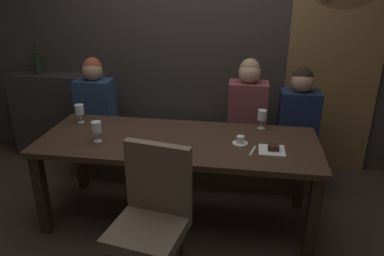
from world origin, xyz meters
The scene contains 18 objects.
ground centered at (0.00, 0.00, 0.00)m, with size 9.00×9.00×0.00m, color #382D26.
back_wall_tiled centered at (0.00, 1.22, 1.50)m, with size 6.00×0.12×3.00m, color #383330.
arched_door centered at (1.35, 1.15, 1.36)m, with size 0.90×0.05×2.55m.
back_counter centered at (-1.55, 1.04, 0.47)m, with size 1.10×0.28×0.95m, color #2F2B29.
dining_table centered at (0.00, 0.00, 0.65)m, with size 2.20×0.84×0.74m.
banquette_bench centered at (0.00, 0.70, 0.23)m, with size 2.50×0.44×0.45m.
chair_near_side centered at (-0.03, -0.72, 0.56)m, with size 0.51×0.51×0.98m.
diner_redhead centered at (-0.99, 0.72, 0.81)m, with size 0.36×0.24×0.77m.
diner_bearded centered at (0.53, 0.70, 0.83)m, with size 0.36×0.24×0.81m.
diner_far_end centered at (1.01, 0.70, 0.80)m, with size 0.36×0.24×0.74m.
wine_bottle_dark_red centered at (-1.75, 1.04, 1.07)m, with size 0.08×0.08×0.33m.
wine_glass_far_left centered at (-0.92, 0.23, 0.86)m, with size 0.08×0.08×0.16m.
wine_glass_center_front centered at (-0.61, -0.14, 0.86)m, with size 0.08×0.08×0.16m.
wine_glass_end_right centered at (0.66, 0.33, 0.85)m, with size 0.08×0.08×0.16m.
espresso_cup centered at (0.49, -0.01, 0.77)m, with size 0.12×0.12×0.06m.
dessert_plate centered at (0.73, -0.10, 0.75)m, with size 0.19×0.19×0.05m.
fork_on_table centered at (0.59, -0.13, 0.74)m, with size 0.02×0.17×0.01m, color silver.
folded_napkin centered at (-0.04, -0.28, 0.74)m, with size 0.11×0.10×0.01m, color silver.
Camera 1 is at (0.52, -2.58, 1.92)m, focal length 34.01 mm.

